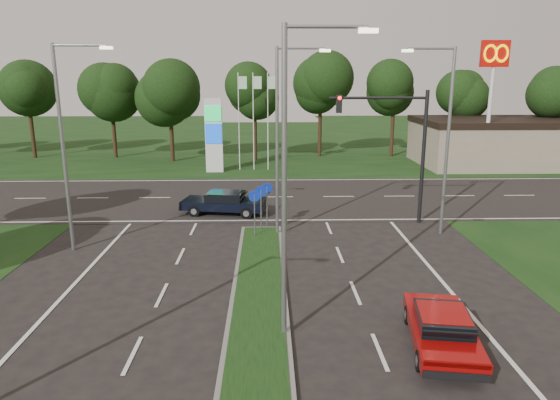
{
  "coord_description": "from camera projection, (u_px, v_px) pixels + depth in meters",
  "views": [
    {
      "loc": [
        0.33,
        -7.68,
        7.61
      ],
      "look_at": [
        0.9,
        14.28,
        2.2
      ],
      "focal_mm": 32.0,
      "sensor_mm": 36.0,
      "label": 1
    }
  ],
  "objects": [
    {
      "name": "streetlight_median_far",
      "position": [
        281.0,
        132.0,
        23.61
      ],
      "size": [
        2.53,
        0.22,
        9.0
      ],
      "color": "gray",
      "rests_on": "ground"
    },
    {
      "name": "treeline_far",
      "position": [
        264.0,
        86.0,
        46.4
      ],
      "size": [
        6.0,
        6.0,
        9.9
      ],
      "color": "black",
      "rests_on": "ground"
    },
    {
      "name": "streetlight_right_far",
      "position": [
        444.0,
        132.0,
        23.8
      ],
      "size": [
        2.53,
        0.22,
        9.0
      ],
      "rotation": [
        0.0,
        0.0,
        3.14
      ],
      "color": "gray",
      "rests_on": "ground"
    },
    {
      "name": "verge_far",
      "position": [
        265.0,
        140.0,
        62.65
      ],
      "size": [
        160.0,
        50.0,
        0.02
      ],
      "primitive_type": "cube",
      "color": "black",
      "rests_on": "ground"
    },
    {
      "name": "cross_road",
      "position": [
        262.0,
        197.0,
        32.56
      ],
      "size": [
        160.0,
        12.0,
        0.02
      ],
      "primitive_type": "cube",
      "color": "black",
      "rests_on": "ground"
    },
    {
      "name": "streetlight_median_near",
      "position": [
        291.0,
        171.0,
        13.9
      ],
      "size": [
        2.53,
        0.22,
        9.0
      ],
      "color": "gray",
      "rests_on": "ground"
    },
    {
      "name": "commercial_building",
      "position": [
        511.0,
        142.0,
        44.28
      ],
      "size": [
        16.0,
        9.0,
        4.0
      ],
      "primitive_type": "cube",
      "color": "gray",
      "rests_on": "ground"
    },
    {
      "name": "median_kerb",
      "position": [
        256.0,
        372.0,
        13.13
      ],
      "size": [
        2.0,
        26.0,
        0.12
      ],
      "primitive_type": "cube",
      "color": "slate",
      "rests_on": "ground"
    },
    {
      "name": "gas_pylon",
      "position": [
        216.0,
        133.0,
        40.48
      ],
      "size": [
        5.8,
        1.26,
        8.0
      ],
      "color": "silver",
      "rests_on": "ground"
    },
    {
      "name": "traffic_signal",
      "position": [
        400.0,
        136.0,
        25.8
      ],
      "size": [
        5.1,
        0.42,
        7.0
      ],
      "color": "black",
      "rests_on": "ground"
    },
    {
      "name": "navy_sedan",
      "position": [
        224.0,
        202.0,
        28.46
      ],
      "size": [
        4.92,
        2.67,
        1.28
      ],
      "rotation": [
        0.0,
        0.0,
        1.4
      ],
      "color": "black",
      "rests_on": "ground"
    },
    {
      "name": "median_signs",
      "position": [
        261.0,
        199.0,
        24.77
      ],
      "size": [
        1.16,
        1.76,
        2.38
      ],
      "color": "gray",
      "rests_on": "ground"
    },
    {
      "name": "mcdonalds_sign",
      "position": [
        493.0,
        72.0,
        38.84
      ],
      "size": [
        2.2,
        0.47,
        10.4
      ],
      "color": "silver",
      "rests_on": "ground"
    },
    {
      "name": "red_sedan",
      "position": [
        442.0,
        328.0,
        14.32
      ],
      "size": [
        2.31,
        4.35,
        1.14
      ],
      "rotation": [
        0.0,
        0.0,
        -0.15
      ],
      "color": "#970808",
      "rests_on": "ground"
    },
    {
      "name": "streetlight_left_far",
      "position": [
        67.0,
        138.0,
        21.43
      ],
      "size": [
        2.53,
        0.22,
        9.0
      ],
      "color": "gray",
      "rests_on": "ground"
    }
  ]
}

